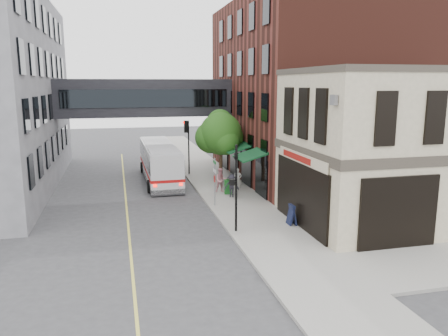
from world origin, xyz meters
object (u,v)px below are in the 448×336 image
pedestrian_b (221,180)px  newspaper_box (228,187)px  pedestrian_a (238,180)px  bus (160,161)px  pedestrian_c (232,186)px  sandwich_board (292,215)px

pedestrian_b → newspaper_box: 0.77m
pedestrian_a → pedestrian_b: bearing=-170.9°
bus → newspaper_box: (4.09, -6.04, -0.98)m
bus → pedestrian_c: size_ratio=6.93×
pedestrian_a → sandwich_board: size_ratio=1.48×
pedestrian_b → newspaper_box: (0.36, -0.59, -0.36)m
sandwich_board → newspaper_box: bearing=101.9°
pedestrian_b → sandwich_board: pedestrian_b is taller
newspaper_box → pedestrian_a: bearing=47.5°
pedestrian_a → sandwich_board: 8.02m
pedestrian_c → newspaper_box: pedestrian_c is taller
pedestrian_c → pedestrian_a: bearing=76.5°
pedestrian_a → sandwich_board: bearing=-77.4°
pedestrian_a → pedestrian_c: bearing=-111.7°
sandwich_board → pedestrian_b: bearing=103.5°
newspaper_box → sandwich_board: size_ratio=0.89×
pedestrian_b → sandwich_board: (2.04, -7.92, -0.30)m
pedestrian_a → sandwich_board: pedestrian_a is taller
bus → sandwich_board: 14.60m
pedestrian_b → pedestrian_c: (0.37, -1.52, -0.07)m
bus → pedestrian_b: (3.74, -5.46, -0.62)m
bus → pedestrian_b: bearing=-55.6°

